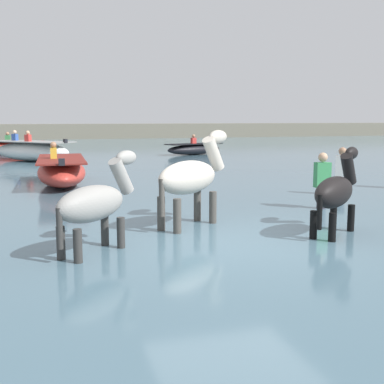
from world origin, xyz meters
The scene contains 12 objects.
ground_plane centered at (0.00, 0.00, 0.00)m, with size 120.00×120.00×0.00m, color #756B56.
water_surface centered at (0.00, 10.00, 0.21)m, with size 90.00×90.00×0.42m, color #476675.
horse_lead_pinto centered at (-0.29, 1.41, 1.26)m, with size 1.78×1.43×2.13m.
horse_trailing_grey centered at (-2.12, 0.07, 1.10)m, with size 1.47×1.38×1.87m.
horse_flank_black centered at (1.85, 0.10, 1.10)m, with size 1.52×1.29×1.86m.
boat_mid_outer centered at (4.87, 18.25, 0.72)m, with size 3.45×2.03×1.07m.
boat_far_inshore centered at (-3.30, 16.61, 0.87)m, with size 4.07×4.05×1.37m.
boat_distant_east centered at (-4.56, 21.21, 0.78)m, with size 3.82×1.78×1.19m.
boat_distant_west centered at (-2.32, 7.80, 0.81)m, with size 1.45×3.95×1.26m.
person_onlooker_left centered at (2.91, 2.28, 0.87)m, with size 0.34×0.23×1.63m.
person_onlooker_right centered at (4.41, 3.83, 0.87)m, with size 0.38×0.34×1.63m.
far_shoreline centered at (0.00, 40.45, 0.89)m, with size 80.00×2.40×1.78m, color #706B5B.
Camera 1 is at (-2.80, -7.12, 2.37)m, focal length 46.82 mm.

